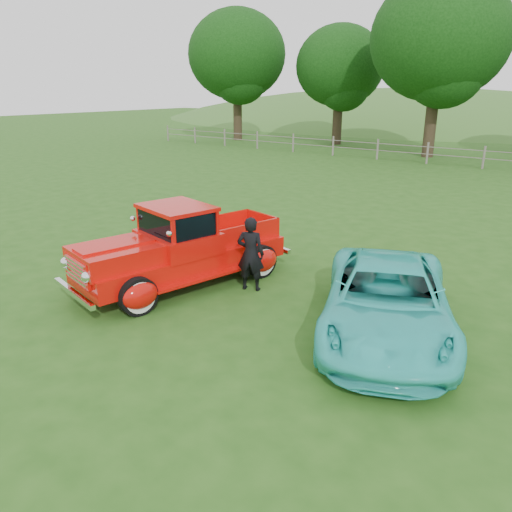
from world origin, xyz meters
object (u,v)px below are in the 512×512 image
Objects in this scene: tree_near_west at (440,38)px; tree_mid_west at (340,66)px; man at (251,254)px; red_pickup at (181,249)px; tree_far_west at (237,55)px; teal_sedan at (387,301)px.

tree_mid_west is at bearing 159.44° from tree_near_west.
tree_near_west is 6.48× the size of man.
red_pickup is (10.90, -27.22, -4.75)m from tree_mid_west.
tree_far_west reaches higher than teal_sedan.
teal_sedan is 3.15m from man.
tree_near_west reaches higher than teal_sedan.
tree_near_west is 24.72m from man.
red_pickup is at bearing -53.15° from tree_far_west.
red_pickup is (18.90, -25.22, -5.69)m from tree_far_west.
red_pickup is at bearing -68.18° from tree_mid_west.
tree_far_west is 2.15× the size of teal_sedan.
tree_mid_west is 0.81× the size of tree_near_west.
teal_sedan is at bearing -60.00° from tree_mid_west.
tree_far_west is 16.03m from tree_near_west.
red_pickup reaches higher than man.
man reaches higher than teal_sedan.
man is (4.33, -23.59, -5.99)m from tree_near_west.
tree_mid_west is at bearing 96.16° from teal_sedan.
man is at bearing -50.42° from tree_far_west.
man is at bearing -65.13° from tree_mid_west.
tree_far_west is 8.30m from tree_mid_west.
teal_sedan is (15.47, -26.79, -4.91)m from tree_mid_west.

